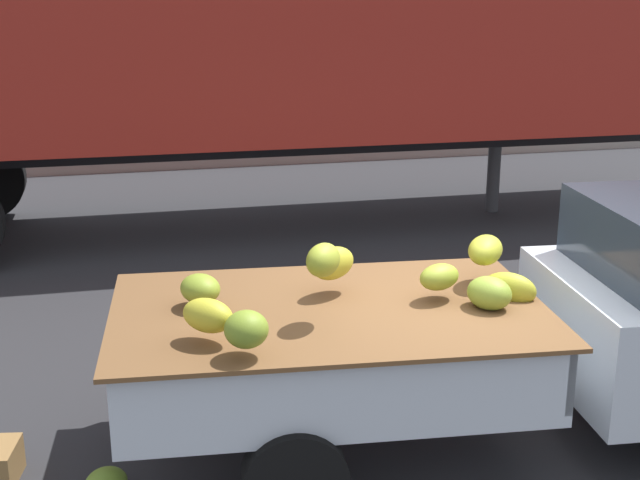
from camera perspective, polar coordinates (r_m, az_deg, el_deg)
ground at (r=6.58m, az=8.99°, el=-12.23°), size 220.00×220.00×0.00m
curb_strip at (r=15.67m, az=-4.62°, el=5.40°), size 80.00×0.80×0.16m
pickup_truck at (r=6.44m, az=18.67°, el=-4.98°), size 5.18×2.15×1.70m
semi_trailer at (r=11.22m, az=-4.53°, el=13.56°), size 12.03×2.73×3.95m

